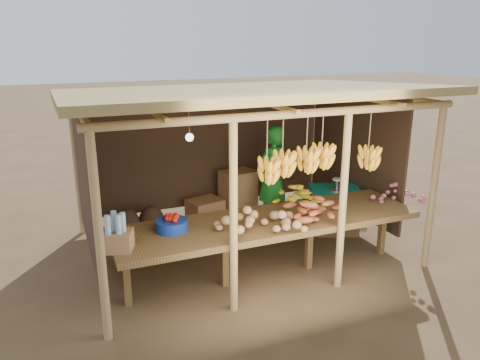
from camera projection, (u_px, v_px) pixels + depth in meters
name	position (u px, v px, depth m)	size (l,w,h in m)	color
ground	(240.00, 248.00, 6.94)	(60.00, 60.00, 0.00)	brown
stall_structure	(243.00, 119.00, 6.40)	(4.70, 3.50, 2.43)	tan
counter	(269.00, 224.00, 5.88)	(3.90, 1.05, 0.80)	brown
potato_heap	(258.00, 217.00, 5.44)	(1.03, 0.62, 0.37)	#A78056
sweet_potato_heap	(316.00, 205.00, 5.84)	(0.96, 0.58, 0.36)	#AC4F2C
onion_heap	(398.00, 191.00, 6.40)	(0.76, 0.46, 0.35)	#C25E6E
banana_pile	(297.00, 192.00, 6.38)	(0.55, 0.33, 0.35)	yellow
tomato_basin	(172.00, 224.00, 5.49)	(0.38, 0.38, 0.20)	navy
bottle_box	(116.00, 236.00, 4.96)	(0.41, 0.37, 0.43)	#9E6E47
vendor	(272.00, 178.00, 7.44)	(0.62, 0.41, 1.69)	#186F20
tarp_crate	(334.00, 208.00, 7.46)	(0.96, 0.89, 0.92)	brown
carton_stack	(227.00, 201.00, 7.82)	(1.21, 0.55, 0.85)	#9E6E47
burlap_sacks	(140.00, 222.00, 7.26)	(0.80, 0.42, 0.56)	#412C1E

